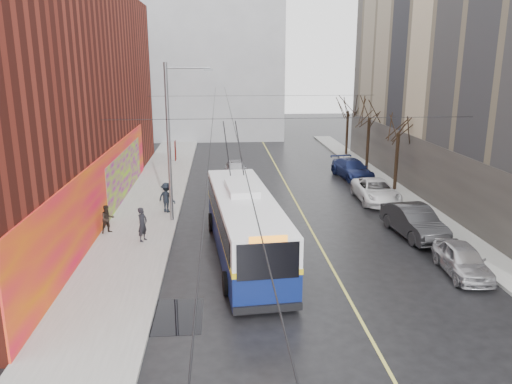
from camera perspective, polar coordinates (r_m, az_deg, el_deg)
The scene contains 22 objects.
ground at distance 20.30m, azimuth 6.22°, elevation -11.86°, with size 140.00×140.00×0.00m, color black.
sidewalk_left at distance 31.48m, azimuth -12.32°, elevation -2.18°, with size 4.00×60.00×0.15m, color gray.
sidewalk_right at distance 33.56m, azimuth 17.78°, elevation -1.50°, with size 2.00×60.00×0.15m, color gray.
lane_line at distance 33.47m, azimuth 4.48°, elevation -0.99°, with size 0.12×50.00×0.01m, color #BFB74C.
building_left at distance 34.26m, azimuth -26.05°, elevation 9.83°, with size 12.11×36.00×14.00m.
building_far at distance 62.87m, azimuth -6.75°, elevation 14.63°, with size 20.50×12.10×18.00m.
streetlight_pole at distance 28.27m, azimuth -9.64°, elevation 5.97°, with size 2.65×0.60×9.00m.
catenary_wires at distance 32.73m, azimuth -2.61°, elevation 9.81°, with size 18.00×60.00×0.22m.
tree_near at distance 36.29m, azimuth 16.06°, elevation 7.73°, with size 3.20×3.20×6.40m.
tree_mid at distance 42.86m, azimuth 12.88°, elevation 9.30°, with size 3.20×3.20×6.68m.
tree_far at distance 49.58m, azimuth 10.52°, elevation 9.99°, with size 3.20×3.20×6.57m.
puddle at distance 19.07m, azimuth -9.30°, elevation -13.85°, with size 2.04×2.71×0.01m, color black.
pigeons_flying at distance 27.30m, azimuth -1.31°, elevation 10.16°, with size 3.65×1.65×2.74m.
trolleybus at distance 23.58m, azimuth -1.29°, elevation -3.70°, with size 3.65×12.31×5.77m.
parked_car_a at distance 23.71m, azimuth 22.51°, elevation -7.14°, with size 1.60×3.98×1.36m, color #B1B0B5.
parked_car_b at distance 27.81m, azimuth 17.61°, elevation -3.21°, with size 1.72×4.95×1.63m, color #29292C.
parked_car_c at distance 33.99m, azimuth 13.54°, elevation 0.14°, with size 2.40×5.20×1.44m, color white.
parked_car_d at distance 40.37m, azimuth 10.92°, elevation 2.60°, with size 2.08×5.13×1.49m, color navy.
following_car at distance 39.25m, azimuth -2.28°, elevation 2.54°, with size 1.79×4.45×1.51m, color #AFAFB4.
pedestrian_a at distance 26.00m, azimuth -12.84°, elevation -3.62°, with size 0.64×0.42×1.77m, color black.
pedestrian_b at distance 27.71m, azimuth -16.61°, elevation -2.98°, with size 0.74×0.58×1.53m, color black.
pedestrian_c at distance 30.65m, azimuth -10.17°, elevation -0.61°, with size 1.18×0.68×1.82m, color black.
Camera 1 is at (-3.48, -17.83, 9.08)m, focal length 35.00 mm.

